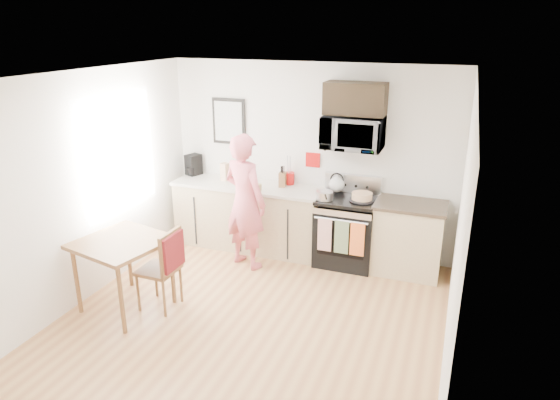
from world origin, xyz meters
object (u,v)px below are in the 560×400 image
at_px(dining_table, 122,249).
at_px(microwave, 353,133).
at_px(range, 346,232).
at_px(person, 245,202).
at_px(chair, 167,259).
at_px(cake, 362,197).

bearing_deg(dining_table, microwave, 45.49).
relative_size(range, microwave, 1.53).
height_order(microwave, person, microwave).
height_order(range, person, person).
xyz_separation_m(chair, cake, (1.77, 1.78, 0.36)).
xyz_separation_m(microwave, person, (-1.23, -0.63, -0.87)).
relative_size(person, chair, 1.88).
bearing_deg(microwave, person, -152.85).
bearing_deg(microwave, cake, -39.17).
xyz_separation_m(person, cake, (1.42, 0.48, 0.08)).
relative_size(person, dining_table, 1.94).
xyz_separation_m(person, chair, (-0.35, -1.31, -0.28)).
bearing_deg(person, range, -136.76).
bearing_deg(range, person, -156.85).
height_order(dining_table, chair, chair).
bearing_deg(cake, range, 165.19).
distance_m(dining_table, cake, 2.97).
bearing_deg(dining_table, person, 60.56).
relative_size(range, chair, 1.22).
bearing_deg(person, dining_table, 80.64).
height_order(person, chair, person).
xyz_separation_m(range, cake, (0.19, -0.05, 0.54)).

